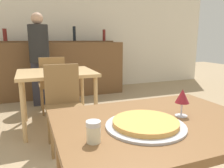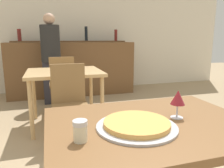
{
  "view_description": "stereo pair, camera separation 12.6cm",
  "coord_description": "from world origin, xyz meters",
  "px_view_note": "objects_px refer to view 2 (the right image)",
  "views": [
    {
      "loc": [
        -0.64,
        -0.96,
        1.19
      ],
      "look_at": [
        -0.05,
        0.55,
        0.85
      ],
      "focal_mm": 35.0,
      "sensor_mm": 36.0,
      "label": 1
    },
    {
      "loc": [
        -0.52,
        -1.0,
        1.19
      ],
      "look_at": [
        -0.05,
        0.55,
        0.85
      ],
      "focal_mm": 35.0,
      "sensor_mm": 36.0,
      "label": 2
    }
  ],
  "objects_px": {
    "cheese_shaker": "(80,131)",
    "person_standing": "(51,56)",
    "chair_far_side_back": "(62,80)",
    "pizza_tray": "(137,125)",
    "chair_far_side_front": "(70,99)",
    "wine_glass": "(178,98)"
  },
  "relations": [
    {
      "from": "chair_far_side_front",
      "to": "pizza_tray",
      "type": "distance_m",
      "value": 1.46
    },
    {
      "from": "chair_far_side_back",
      "to": "person_standing",
      "type": "distance_m",
      "value": 0.67
    },
    {
      "from": "cheese_shaker",
      "to": "wine_glass",
      "type": "relative_size",
      "value": 0.6
    },
    {
      "from": "pizza_tray",
      "to": "cheese_shaker",
      "type": "xyz_separation_m",
      "value": [
        -0.29,
        -0.06,
        0.03
      ]
    },
    {
      "from": "cheese_shaker",
      "to": "wine_glass",
      "type": "bearing_deg",
      "value": 13.09
    },
    {
      "from": "chair_far_side_back",
      "to": "pizza_tray",
      "type": "height_order",
      "value": "chair_far_side_back"
    },
    {
      "from": "pizza_tray",
      "to": "wine_glass",
      "type": "xyz_separation_m",
      "value": [
        0.27,
        0.07,
        0.1
      ]
    },
    {
      "from": "chair_far_side_back",
      "to": "wine_glass",
      "type": "distance_m",
      "value": 2.61
    },
    {
      "from": "chair_far_side_front",
      "to": "person_standing",
      "type": "xyz_separation_m",
      "value": [
        -0.14,
        1.74,
        0.35
      ]
    },
    {
      "from": "cheese_shaker",
      "to": "person_standing",
      "type": "height_order",
      "value": "person_standing"
    },
    {
      "from": "person_standing",
      "to": "pizza_tray",
      "type": "bearing_deg",
      "value": -84.01
    },
    {
      "from": "chair_far_side_front",
      "to": "cheese_shaker",
      "type": "height_order",
      "value": "chair_far_side_front"
    },
    {
      "from": "pizza_tray",
      "to": "wine_glass",
      "type": "height_order",
      "value": "wine_glass"
    },
    {
      "from": "person_standing",
      "to": "chair_far_side_front",
      "type": "bearing_deg",
      "value": -85.41
    },
    {
      "from": "chair_far_side_front",
      "to": "cheese_shaker",
      "type": "relative_size",
      "value": 9.57
    },
    {
      "from": "chair_far_side_back",
      "to": "person_standing",
      "type": "xyz_separation_m",
      "value": [
        -0.14,
        0.55,
        0.35
      ]
    },
    {
      "from": "chair_far_side_front",
      "to": "cheese_shaker",
      "type": "distance_m",
      "value": 1.52
    },
    {
      "from": "chair_far_side_front",
      "to": "pizza_tray",
      "type": "height_order",
      "value": "chair_far_side_front"
    },
    {
      "from": "chair_far_side_back",
      "to": "cheese_shaker",
      "type": "bearing_deg",
      "value": 87.9
    },
    {
      "from": "cheese_shaker",
      "to": "chair_far_side_front",
      "type": "bearing_deg",
      "value": 86.23
    },
    {
      "from": "chair_far_side_back",
      "to": "person_standing",
      "type": "relative_size",
      "value": 0.56
    },
    {
      "from": "chair_far_side_back",
      "to": "pizza_tray",
      "type": "relative_size",
      "value": 2.24
    }
  ]
}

